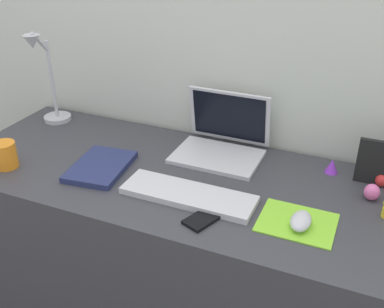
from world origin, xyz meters
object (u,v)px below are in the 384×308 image
object	(u,v)px
picture_frame	(377,163)
toy_figurine_pink	(372,192)
coffee_mug	(5,155)
toy_figurine_purple	(332,166)
keyboard	(188,195)
laptop	(222,138)
desk_lamp	(47,82)
cell_phone	(205,217)
notebook_pad	(101,167)
toy_figurine_red	(381,180)
mouse	(301,221)

from	to	relation	value
picture_frame	toy_figurine_pink	xyz separation A→B (m)	(0.00, -0.10, -0.05)
coffee_mug	toy_figurine_pink	bearing A→B (deg)	13.74
coffee_mug	toy_figurine_purple	world-z (taller)	coffee_mug
keyboard	picture_frame	size ratio (longest dim) A/B	2.73
picture_frame	coffee_mug	xyz separation A→B (m)	(-1.15, -0.38, -0.03)
laptop	desk_lamp	world-z (taller)	desk_lamp
laptop	cell_phone	world-z (taller)	laptop
laptop	coffee_mug	world-z (taller)	laptop
cell_phone	notebook_pad	size ratio (longest dim) A/B	0.53
keyboard	notebook_pad	bearing A→B (deg)	173.20
picture_frame	toy_figurine_pink	world-z (taller)	picture_frame
keyboard	notebook_pad	size ratio (longest dim) A/B	1.71
desk_lamp	picture_frame	size ratio (longest dim) A/B	2.52
desk_lamp	toy_figurine_red	bearing A→B (deg)	0.83
notebook_pad	toy_figurine_purple	size ratio (longest dim) A/B	5.03
mouse	notebook_pad	bearing A→B (deg)	175.58
keyboard	desk_lamp	distance (m)	0.80
picture_frame	toy_figurine_red	bearing A→B (deg)	-15.37
laptop	picture_frame	distance (m)	0.51
keyboard	mouse	world-z (taller)	mouse
laptop	keyboard	bearing A→B (deg)	-88.46
notebook_pad	toy_figurine_pink	size ratio (longest dim) A/B	4.68
mouse	picture_frame	distance (m)	0.36
notebook_pad	coffee_mug	bearing A→B (deg)	-166.51
mouse	desk_lamp	xyz separation A→B (m)	(-1.07, 0.30, 0.16)
keyboard	picture_frame	bearing A→B (deg)	31.41
mouse	cell_phone	size ratio (longest dim) A/B	0.75
keyboard	mouse	xyz separation A→B (m)	(0.34, -0.01, 0.01)
cell_phone	notebook_pad	xyz separation A→B (m)	(-0.43, 0.12, 0.01)
toy_figurine_red	toy_figurine_pink	bearing A→B (deg)	-103.31
notebook_pad	coffee_mug	size ratio (longest dim) A/B	2.68
laptop	keyboard	distance (m)	0.32
mouse	coffee_mug	world-z (taller)	coffee_mug
mouse	coffee_mug	size ratio (longest dim) A/B	1.07
notebook_pad	desk_lamp	bearing A→B (deg)	141.30
notebook_pad	picture_frame	distance (m)	0.89
keyboard	cell_phone	distance (m)	0.12
mouse	notebook_pad	size ratio (longest dim) A/B	0.40
laptop	toy_figurine_pink	xyz separation A→B (m)	(0.52, -0.11, -0.03)
toy_figurine_pink	notebook_pad	bearing A→B (deg)	-168.68
mouse	desk_lamp	size ratio (longest dim) A/B	0.25
laptop	picture_frame	world-z (taller)	laptop
laptop	cell_phone	bearing A→B (deg)	-76.53
desk_lamp	picture_frame	xyz separation A→B (m)	(1.24, 0.02, -0.10)
desk_lamp	toy_figurine_purple	size ratio (longest dim) A/B	7.94
keyboard	toy_figurine_purple	xyz separation A→B (m)	(0.37, 0.33, 0.01)
picture_frame	toy_figurine_red	size ratio (longest dim) A/B	3.68
desk_lamp	coffee_mug	world-z (taller)	desk_lamp
cell_phone	coffee_mug	world-z (taller)	coffee_mug
notebook_pad	keyboard	bearing A→B (deg)	-13.59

